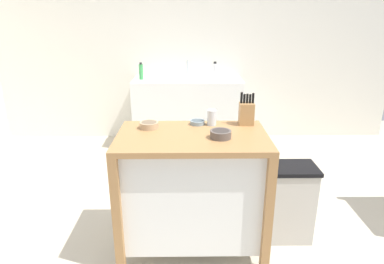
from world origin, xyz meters
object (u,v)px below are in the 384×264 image
object	(u,v)px
bowl_ceramic_small	(197,122)
sink_faucet	(187,69)
knife_block	(246,113)
drinking_cup	(212,118)
bowl_ceramic_wide	(149,125)
trash_bin	(290,202)
bowl_stoneware_deep	(221,134)
kitchen_island	(192,186)
bottle_dish_soap	(141,72)
bottle_hand_soap	(215,71)

from	to	relation	value
bowl_ceramic_small	sink_faucet	xyz separation A→B (m)	(-0.08, 2.10, 0.09)
knife_block	drinking_cup	size ratio (longest dim) A/B	2.12
knife_block	bowl_ceramic_small	xyz separation A→B (m)	(-0.38, 0.01, -0.08)
knife_block	bowl_ceramic_wide	xyz separation A→B (m)	(-0.74, -0.08, -0.07)
trash_bin	sink_faucet	size ratio (longest dim) A/B	2.86
bowl_ceramic_small	drinking_cup	xyz separation A→B (m)	(0.11, -0.02, 0.04)
bowl_ceramic_small	bowl_ceramic_wide	xyz separation A→B (m)	(-0.36, -0.09, 0.01)
knife_block	bowl_stoneware_deep	world-z (taller)	knife_block
bowl_stoneware_deep	sink_faucet	bearing A→B (deg)	95.50
kitchen_island	bottle_dish_soap	world-z (taller)	bottle_dish_soap
bowl_stoneware_deep	bottle_hand_soap	world-z (taller)	bottle_hand_soap
bowl_stoneware_deep	trash_bin	distance (m)	0.87
bowl_stoneware_deep	bottle_hand_soap	bearing A→B (deg)	86.77
kitchen_island	trash_bin	distance (m)	0.81
knife_block	bottle_hand_soap	bearing A→B (deg)	92.85
knife_block	bowl_ceramic_small	distance (m)	0.38
bowl_stoneware_deep	sink_faucet	xyz separation A→B (m)	(-0.23, 2.40, 0.07)
kitchen_island	bowl_ceramic_wide	size ratio (longest dim) A/B	7.68
kitchen_island	knife_block	bearing A→B (deg)	28.91
knife_block	trash_bin	world-z (taller)	knife_block
drinking_cup	kitchen_island	bearing A→B (deg)	-124.73
bottle_hand_soap	bottle_dish_soap	bearing A→B (deg)	-179.66
drinking_cup	trash_bin	xyz separation A→B (m)	(0.63, -0.13, -0.66)
bottle_dish_soap	bottle_hand_soap	bearing A→B (deg)	0.34
kitchen_island	drinking_cup	xyz separation A→B (m)	(0.15, 0.22, 0.47)
drinking_cup	sink_faucet	size ratio (longest dim) A/B	0.54
bowl_ceramic_wide	trash_bin	world-z (taller)	bowl_ceramic_wide
kitchen_island	bottle_dish_soap	xyz separation A→B (m)	(-0.64, 2.16, 0.50)
bowl_ceramic_small	trash_bin	xyz separation A→B (m)	(0.74, -0.15, -0.62)
knife_block	bowl_ceramic_wide	world-z (taller)	knife_block
bowl_ceramic_small	bottle_dish_soap	distance (m)	2.04
kitchen_island	bowl_ceramic_wide	bearing A→B (deg)	155.23
bowl_stoneware_deep	bottle_dish_soap	xyz separation A→B (m)	(-0.83, 2.23, 0.07)
bowl_ceramic_small	drinking_cup	world-z (taller)	drinking_cup
sink_faucet	bottle_hand_soap	world-z (taller)	bottle_hand_soap
drinking_cup	sink_faucet	distance (m)	2.13
knife_block	kitchen_island	bearing A→B (deg)	-151.09
trash_bin	bottle_dish_soap	xyz separation A→B (m)	(-1.42, 2.08, 0.70)
sink_faucet	bowl_ceramic_wide	bearing A→B (deg)	-97.40
bowl_stoneware_deep	knife_block	bearing A→B (deg)	53.12
sink_faucet	bottle_hand_soap	distance (m)	0.39
bowl_ceramic_wide	bottle_dish_soap	distance (m)	2.04
kitchen_island	drinking_cup	distance (m)	0.54
bowl_stoneware_deep	bowl_ceramic_wide	size ratio (longest dim) A/B	1.05
trash_bin	bottle_dish_soap	world-z (taller)	bottle_dish_soap
trash_bin	bottle_hand_soap	size ratio (longest dim) A/B	2.78
knife_block	bowl_ceramic_wide	bearing A→B (deg)	-173.65
bottle_hand_soap	bottle_dish_soap	size ratio (longest dim) A/B	1.03
bottle_hand_soap	bowl_stoneware_deep	bearing A→B (deg)	-93.23
bowl_ceramic_small	bottle_hand_soap	world-z (taller)	bottle_hand_soap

